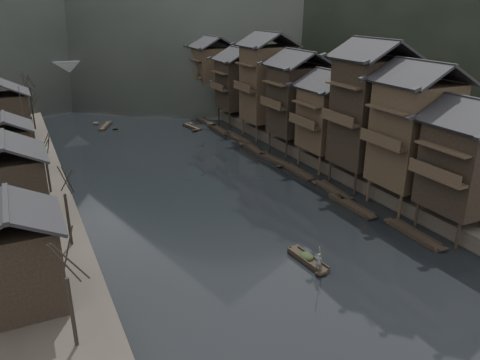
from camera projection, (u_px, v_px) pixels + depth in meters
water at (259, 232)px, 44.40m from camera, size 300.00×300.00×0.00m
right_bank at (321, 108)px, 91.96m from camera, size 40.00×200.00×1.80m
stilt_houses at (306, 90)px, 64.28m from camera, size 9.00×67.60×17.03m
left_houses at (7, 147)px, 50.96m from camera, size 8.10×53.20×8.73m
bare_trees at (36, 121)px, 58.36m from camera, size 4.00×74.12×7.99m
moored_sampans at (260, 151)px, 67.74m from camera, size 2.86×63.05×0.47m
midriver_boats at (145, 126)px, 81.34m from camera, size 16.00×13.22×0.45m
stone_bridge at (106, 76)px, 103.13m from camera, size 40.00×6.00×9.00m
hero_sampan at (308, 260)px, 39.19m from camera, size 1.38×4.95×0.43m
cargo_heap at (307, 253)px, 39.19m from camera, size 1.08×1.41×0.65m
boatman at (319, 259)px, 37.34m from camera, size 0.62×0.47×1.54m
bamboo_pole at (323, 231)px, 36.53m from camera, size 2.04×2.14×3.47m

